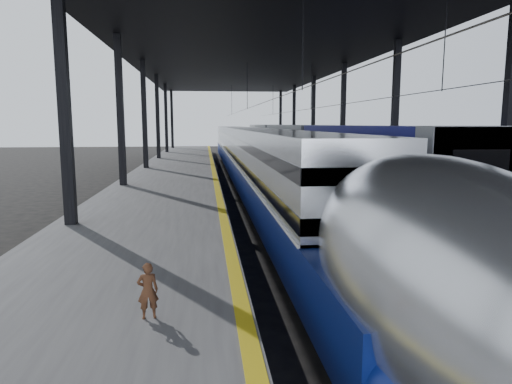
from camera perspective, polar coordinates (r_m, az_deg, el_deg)
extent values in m
plane|color=black|center=(11.45, 0.73, -13.62)|extent=(160.00, 160.00, 0.00)
cube|color=#4C4C4F|center=(30.84, -10.42, 1.25)|extent=(6.00, 80.00, 1.00)
cube|color=gold|center=(30.71, -5.22, 2.28)|extent=(0.30, 80.00, 0.01)
cube|color=slate|center=(30.92, -1.53, 0.63)|extent=(0.08, 80.00, 0.16)
cube|color=slate|center=(31.08, 1.11, 0.67)|extent=(0.08, 80.00, 0.16)
cube|color=slate|center=(31.74, 7.50, 0.76)|extent=(0.08, 80.00, 0.16)
cube|color=slate|center=(32.12, 9.99, 0.79)|extent=(0.08, 80.00, 0.16)
cube|color=black|center=(16.15, -22.76, 8.52)|extent=(0.35, 0.35, 9.00)
cube|color=black|center=(18.99, 29.03, 8.01)|extent=(0.35, 0.35, 9.00)
cube|color=black|center=(25.91, -16.56, 8.57)|extent=(0.35, 0.35, 9.00)
cube|color=black|center=(27.77, 16.94, 8.52)|extent=(0.35, 0.35, 9.00)
cube|color=black|center=(35.80, -13.76, 8.56)|extent=(0.35, 0.35, 9.00)
cube|color=black|center=(37.17, 10.79, 8.64)|extent=(0.35, 0.35, 9.00)
cube|color=black|center=(45.74, -12.18, 8.54)|extent=(0.35, 0.35, 9.00)
cube|color=black|center=(46.82, 7.15, 8.66)|extent=(0.35, 0.35, 9.00)
cube|color=black|center=(55.70, -11.16, 8.53)|extent=(0.35, 0.35, 9.00)
cube|color=black|center=(56.59, 4.76, 8.65)|extent=(0.35, 0.35, 9.00)
cube|color=black|center=(65.68, -10.45, 8.52)|extent=(0.35, 0.35, 9.00)
cube|color=black|center=(66.43, 3.07, 8.64)|extent=(0.35, 0.35, 9.00)
cube|color=black|center=(31.09, -0.41, 17.63)|extent=(18.00, 75.00, 0.45)
cylinder|color=slate|center=(30.73, -0.21, 10.71)|extent=(0.03, 74.00, 0.03)
cylinder|color=slate|center=(31.66, 8.98, 10.54)|extent=(0.03, 74.00, 0.03)
cube|color=silver|center=(37.91, -1.39, 5.22)|extent=(2.71, 57.00, 3.73)
cube|color=navy|center=(36.50, -1.17, 3.25)|extent=(2.78, 62.00, 1.45)
cube|color=silver|center=(37.93, -1.39, 4.58)|extent=(2.80, 57.00, 0.09)
cube|color=black|center=(37.86, -1.39, 6.84)|extent=(2.74, 57.00, 0.39)
cube|color=black|center=(37.91, -1.39, 5.22)|extent=(2.74, 57.00, 0.39)
ellipsoid|color=silver|center=(7.40, 21.03, -10.22)|extent=(2.71, 8.40, 3.73)
ellipsoid|color=navy|center=(7.80, 20.59, -17.72)|extent=(2.78, 8.40, 1.59)
cube|color=black|center=(28.69, 0.30, 0.26)|extent=(2.05, 2.60, 0.40)
cube|color=navy|center=(23.60, 14.28, 3.02)|extent=(3.04, 18.00, 4.12)
cube|color=gray|center=(16.07, 24.85, 0.05)|extent=(3.09, 1.20, 4.17)
cube|color=black|center=(15.45, 26.25, 3.09)|extent=(1.84, 0.06, 0.92)
cube|color=#A90D28|center=(15.63, 25.91, -2.06)|extent=(1.30, 0.06, 0.60)
cube|color=gray|center=(41.87, 5.07, 5.53)|extent=(3.04, 18.00, 4.12)
cube|color=gray|center=(60.59, 1.48, 6.46)|extent=(3.04, 18.00, 4.12)
cube|color=black|center=(18.49, 20.62, -4.97)|extent=(2.39, 2.40, 0.36)
cube|color=black|center=(39.10, 5.91, 2.38)|extent=(2.39, 2.40, 0.36)
imported|color=#4E2C1A|center=(8.17, -13.37, -11.90)|extent=(0.40, 0.30, 0.99)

